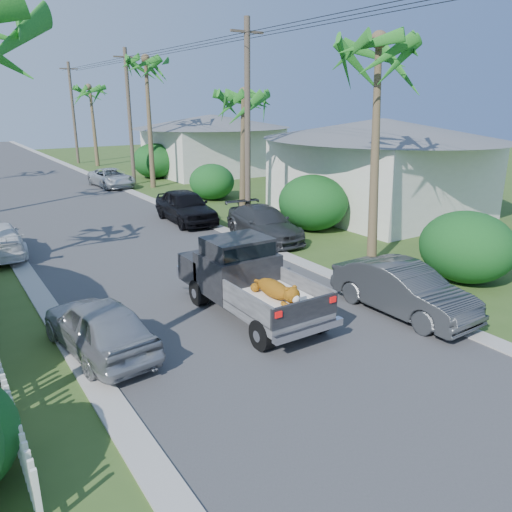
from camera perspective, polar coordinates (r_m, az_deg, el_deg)
ground at (r=10.59m, az=11.76°, el=-15.28°), size 120.00×120.00×0.00m
road at (r=32.31m, az=-21.24°, el=6.11°), size 8.00×100.00×0.02m
curb_right at (r=33.44m, az=-14.03°, el=7.15°), size 0.60×100.00×0.06m
pickup_truck at (r=13.75m, az=-1.49°, el=-2.36°), size 1.98×5.12×2.06m
parked_car_rn at (r=14.25m, az=16.48°, el=-3.73°), size 1.58×4.26×1.39m
parked_car_rm at (r=21.09m, az=0.89°, el=3.70°), size 2.43×4.84×1.35m
parked_car_rf at (r=24.35m, az=-8.06°, el=5.62°), size 2.11×4.65×1.55m
parked_car_rd at (r=35.75m, az=-16.19°, el=8.55°), size 2.31×4.53×1.23m
parked_car_ln at (r=12.18m, az=-17.51°, el=-7.68°), size 1.98×4.02×1.32m
palm_r_a at (r=17.75m, az=14.32°, el=22.59°), size 4.40×4.40×8.70m
palm_r_b at (r=24.89m, az=-1.54°, el=18.03°), size 4.40×4.40×7.20m
palm_r_c at (r=34.66m, az=-12.51°, el=21.02°), size 4.40×4.40×9.40m
palm_r_d at (r=47.96m, az=-18.43°, el=17.79°), size 4.40×4.40×8.00m
shrub_r_a at (r=17.41m, az=22.95°, el=0.97°), size 2.80×3.08×2.30m
shrub_r_b at (r=22.77m, az=6.50°, el=6.09°), size 3.00×3.30×2.50m
shrub_r_c at (r=30.02m, az=-5.08°, el=8.45°), size 2.60×2.86×2.10m
shrub_r_d at (r=39.19m, az=-11.53°, el=10.62°), size 3.20×3.52×2.60m
house_right_near at (r=26.87m, az=13.89°, el=9.51°), size 8.00×9.00×4.80m
house_right_far at (r=41.23m, az=-5.01°, el=12.35°), size 9.00×8.00×4.60m
utility_pole_b at (r=22.68m, az=-0.97°, el=14.69°), size 1.60×0.26×9.00m
utility_pole_c at (r=36.25m, az=-14.24°, el=15.16°), size 1.60×0.26×9.00m
utility_pole_d at (r=50.63m, az=-20.15°, el=15.13°), size 1.60×0.26×9.00m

